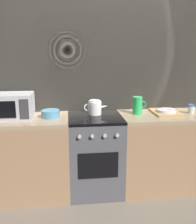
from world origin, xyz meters
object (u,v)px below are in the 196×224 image
at_px(microwave, 11,106).
at_px(pitcher, 137,105).
at_px(kettle, 95,107).
at_px(mixing_bowl, 50,114).
at_px(dish_pile, 166,112).
at_px(spice_jar, 191,109).
at_px(stove_unit, 95,154).

relative_size(microwave, pitcher, 2.30).
distance_m(microwave, kettle, 0.92).
bearing_deg(mixing_bowl, pitcher, 2.36).
height_order(mixing_bowl, pitcher, pitcher).
xyz_separation_m(microwave, pitcher, (1.41, 0.03, -0.03)).
bearing_deg(mixing_bowl, dish_pile, 1.41).
distance_m(microwave, spice_jar, 2.04).
relative_size(stove_unit, mixing_bowl, 4.50).
bearing_deg(microwave, stove_unit, -2.16).
xyz_separation_m(microwave, dish_pile, (1.75, 0.02, -0.12)).
distance_m(pitcher, dish_pile, 0.35).
distance_m(pitcher, spice_jar, 0.63).
xyz_separation_m(mixing_bowl, pitcher, (0.99, 0.04, 0.06)).
bearing_deg(kettle, pitcher, -4.08).
bearing_deg(pitcher, kettle, 175.92).
bearing_deg(spice_jar, mixing_bowl, 179.82).
relative_size(stove_unit, microwave, 1.96).
bearing_deg(dish_pile, microwave, -179.36).
height_order(stove_unit, pitcher, pitcher).
distance_m(stove_unit, dish_pile, 0.96).
height_order(stove_unit, spice_jar, spice_jar).
bearing_deg(mixing_bowl, kettle, 8.63).
bearing_deg(spice_jar, kettle, 175.88).
bearing_deg(spice_jar, pitcher, 175.84).
relative_size(kettle, mixing_bowl, 1.42).
height_order(microwave, dish_pile, microwave).
bearing_deg(dish_pile, kettle, 177.04).
bearing_deg(microwave, spice_jar, -0.52).
relative_size(microwave, mixing_bowl, 2.30).
xyz_separation_m(stove_unit, spice_jar, (1.13, 0.02, 0.50)).
xyz_separation_m(stove_unit, dish_pile, (0.84, 0.05, 0.47)).
distance_m(kettle, spice_jar, 1.12).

